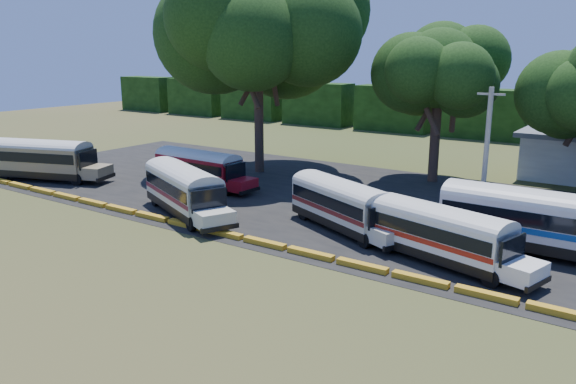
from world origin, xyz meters
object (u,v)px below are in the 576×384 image
Objects in this scene: bus_beige at (43,157)px; tree_west at (258,22)px; bus_cream_west at (184,187)px; bus_white_red at (443,232)px; bus_red at (200,166)px.

tree_west is at bearing 26.00° from bus_beige.
bus_white_red is at bearing 27.69° from bus_cream_west.
bus_red is 0.92× the size of bus_cream_west.
bus_red is at bearing 149.60° from bus_cream_west.
bus_red is 13.35m from tree_west.
bus_cream_west is 16.96m from bus_white_red.
tree_west is at bearing 90.70° from bus_red.
bus_red is 0.51× the size of tree_west.
bus_red is at bearing -91.14° from tree_west.
bus_beige is at bearing -164.46° from bus_white_red.
tree_west reaches higher than bus_red.
bus_white_red is at bearing -11.54° from bus_red.
bus_white_red is 26.92m from tree_west.
bus_beige is 21.00m from tree_west.
bus_red is at bearing -178.32° from bus_white_red.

